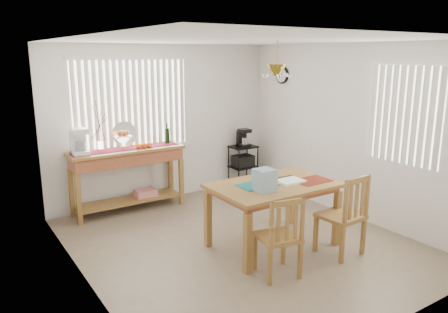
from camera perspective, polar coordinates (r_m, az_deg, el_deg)
ground at (r=5.91m, az=2.15°, el=-11.16°), size 4.00×4.50×0.01m
room_shell at (r=5.45m, az=2.24°, el=5.37°), size 4.20×4.70×2.70m
sideboard at (r=7.00m, az=-12.40°, el=-1.02°), size 1.78×0.50×1.00m
sideboard_items at (r=6.83m, az=-14.95°, el=1.99°), size 1.69×0.43×0.77m
wire_cart at (r=8.11m, az=2.50°, el=-0.79°), size 0.46×0.37×0.79m
cart_items at (r=8.02m, az=2.50°, el=2.43°), size 0.19×0.22×0.32m
dining_table at (r=5.60m, az=6.46°, el=-4.49°), size 1.57×1.01×0.84m
table_items at (r=5.35m, az=6.16°, el=-3.13°), size 1.19×0.56×0.27m
chair_left at (r=4.94m, az=7.25°, el=-10.42°), size 0.52×0.52×0.95m
chair_right at (r=5.59m, az=15.36°, el=-7.48°), size 0.51×0.51×1.03m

